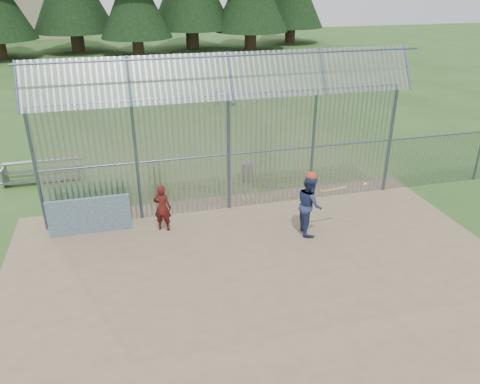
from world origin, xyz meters
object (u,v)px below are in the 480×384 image
object	(u,v)px
dugout_wall	(90,216)
onlooker	(162,208)
batter	(309,205)
trash_can	(247,171)
bleacher	(43,171)

from	to	relation	value
dugout_wall	onlooker	distance (m)	2.26
onlooker	dugout_wall	bearing A→B (deg)	13.93
dugout_wall	batter	world-z (taller)	batter
batter	onlooker	size ratio (longest dim) A/B	1.24
batter	trash_can	bearing A→B (deg)	15.85
trash_can	bleacher	bearing A→B (deg)	166.41
dugout_wall	onlooker	xyz separation A→B (m)	(2.22, -0.36, 0.17)
batter	trash_can	distance (m)	4.64
dugout_wall	bleacher	distance (m)	5.15
batter	bleacher	world-z (taller)	batter
trash_can	batter	bearing A→B (deg)	-80.30
onlooker	bleacher	bearing A→B (deg)	-27.69
trash_can	bleacher	world-z (taller)	trash_can
dugout_wall	onlooker	bearing A→B (deg)	-9.23
dugout_wall	batter	size ratio (longest dim) A/B	1.31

